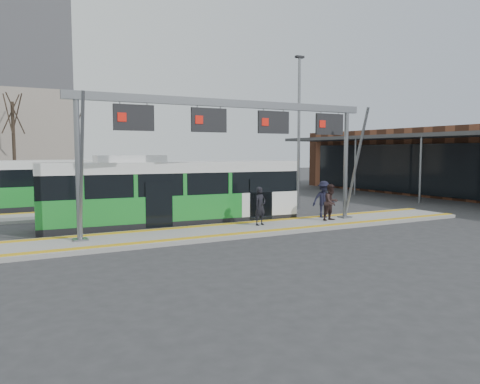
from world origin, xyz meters
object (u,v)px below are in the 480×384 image
Objects in this scene: gantry at (235,126)px; hero_bus at (172,193)px; passenger_a at (260,206)px; passenger_c at (324,199)px; passenger_b at (331,202)px.

hero_bus is (-1.76, 2.69, -2.87)m from gantry.
passenger_a is 0.94× the size of passenger_c.
gantry is 1.14× the size of hero_bus.
passenger_b reaches higher than passenger_a.
passenger_c is (3.83, 0.57, 0.05)m from passenger_a.
passenger_c reaches higher than passenger_b.
passenger_b is 0.95× the size of passenger_c.
gantry is 4.32m from hero_bus.
hero_bus is 7.16m from passenger_b.
hero_bus reaches higher than passenger_c.
gantry reaches higher than hero_bus.
passenger_a is 3.87m from passenger_c.
gantry is 3.54m from passenger_a.
gantry reaches higher than passenger_b.
passenger_c is at bearing 6.52° from gantry.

